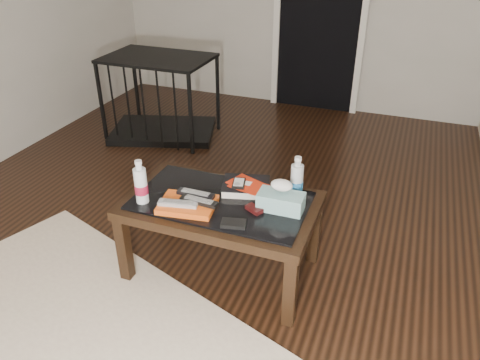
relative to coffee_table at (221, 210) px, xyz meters
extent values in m
plane|color=black|center=(0.29, 0.27, -0.40)|extent=(5.00, 5.00, 0.00)
cube|color=black|center=(-0.11, 2.74, 0.60)|extent=(0.80, 0.05, 2.00)
cube|color=silver|center=(-0.53, 2.71, 0.60)|extent=(0.06, 0.04, 2.04)
cube|color=silver|center=(0.31, 2.71, 0.60)|extent=(0.06, 0.04, 2.04)
cube|color=black|center=(-0.46, -0.26, -0.20)|extent=(0.06, 0.06, 0.40)
cube|color=black|center=(0.46, -0.26, -0.20)|extent=(0.06, 0.06, 0.40)
cube|color=black|center=(-0.46, 0.26, -0.20)|extent=(0.06, 0.06, 0.40)
cube|color=black|center=(0.46, 0.26, -0.20)|extent=(0.06, 0.06, 0.40)
cube|color=black|center=(0.00, 0.00, 0.03)|extent=(1.00, 0.60, 0.05)
cube|color=black|center=(0.00, 0.00, 0.06)|extent=(0.90, 0.50, 0.01)
cube|color=beige|center=(-0.53, -0.87, -0.39)|extent=(2.38, 2.07, 0.01)
cube|color=black|center=(-1.23, 1.55, -0.37)|extent=(1.04, 0.84, 0.06)
cube|color=black|center=(-1.23, 1.55, 0.30)|extent=(1.04, 0.84, 0.02)
cube|color=black|center=(-1.66, 1.27, -0.05)|extent=(0.03, 0.03, 0.70)
cube|color=black|center=(-0.80, 1.27, -0.05)|extent=(0.03, 0.03, 0.70)
cube|color=black|center=(-1.66, 1.83, -0.05)|extent=(0.03, 0.03, 0.70)
cube|color=black|center=(-0.80, 1.83, -0.05)|extent=(0.03, 0.03, 0.70)
cube|color=#EC5916|center=(-0.13, -0.13, 0.08)|extent=(0.31, 0.25, 0.03)
cube|color=#9E9EA2|center=(-0.16, -0.17, 0.11)|extent=(0.21, 0.09, 0.02)
cube|color=black|center=(-0.07, -0.11, 0.11)|extent=(0.20, 0.06, 0.02)
cube|color=black|center=(-0.12, -0.05, 0.11)|extent=(0.20, 0.05, 0.02)
cube|color=black|center=(0.09, 0.14, 0.09)|extent=(0.29, 0.26, 0.05)
cube|color=red|center=(0.10, 0.13, 0.11)|extent=(0.23, 0.20, 0.01)
cube|color=black|center=(0.06, 0.10, 0.12)|extent=(0.09, 0.12, 0.02)
cube|color=black|center=(0.20, -0.04, 0.08)|extent=(0.10, 0.08, 0.02)
cube|color=black|center=(0.15, -0.19, 0.07)|extent=(0.13, 0.10, 0.02)
cylinder|color=white|center=(-0.37, -0.16, 0.18)|extent=(0.08, 0.08, 0.24)
cylinder|color=silver|center=(0.36, 0.16, 0.18)|extent=(0.08, 0.08, 0.24)
cube|color=teal|center=(0.32, 0.02, 0.11)|extent=(0.23, 0.12, 0.09)
camera|label=1|loc=(0.83, -1.91, 1.36)|focal=35.00mm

